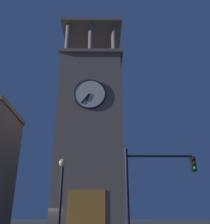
# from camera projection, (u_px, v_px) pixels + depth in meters

# --- Properties ---
(clocktower) EXTENTS (7.13, 9.15, 26.56)m
(clocktower) POSITION_uv_depth(u_px,v_px,m) (91.00, 139.00, 28.01)
(clocktower) COLOR #75665B
(clocktower) RESTS_ON ground_plane
(traffic_signal_near) EXTENTS (3.70, 0.41, 5.24)m
(traffic_signal_near) POSITION_uv_depth(u_px,v_px,m) (151.00, 182.00, 12.71)
(traffic_signal_near) COLOR black
(traffic_signal_near) RESTS_ON ground_plane
(street_lamp) EXTENTS (0.44, 0.44, 4.82)m
(street_lamp) POSITION_uv_depth(u_px,v_px,m) (61.00, 186.00, 13.19)
(street_lamp) COLOR black
(street_lamp) RESTS_ON ground_plane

